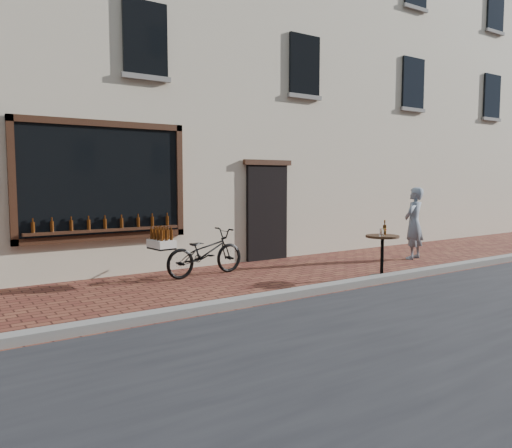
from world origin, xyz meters
TOP-DOWN VIEW (x-y plane):
  - ground at (0.00, 0.00)m, footprint 90.00×90.00m
  - kerb at (0.00, 0.20)m, footprint 90.00×0.25m
  - shop_building at (0.00, 6.50)m, footprint 28.00×6.20m
  - cargo_bicycle at (-0.25, 2.57)m, footprint 2.04×0.78m
  - bistro_table at (2.49, 0.50)m, footprint 0.63×0.63m
  - pedestrian at (4.84, 1.62)m, footprint 0.70×0.55m

SIDE VIEW (x-z plane):
  - ground at x=0.00m, z-range 0.00..0.00m
  - kerb at x=0.00m, z-range 0.00..0.12m
  - cargo_bicycle at x=-0.25m, z-range -0.02..0.95m
  - bistro_table at x=2.49m, z-range 0.04..1.12m
  - pedestrian at x=4.84m, z-range 0.00..1.69m
  - shop_building at x=0.00m, z-range 0.00..10.00m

